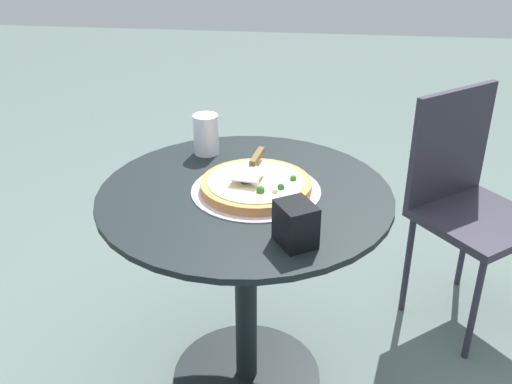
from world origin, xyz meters
name	(u,v)px	position (x,y,z in m)	size (l,w,h in m)	color
ground_plane	(247,376)	(0.00, 0.00, 0.00)	(10.00, 10.00, 0.00)	slate
patio_table	(246,254)	(0.00, 0.00, 0.49)	(0.84, 0.84, 0.70)	black
pizza_on_tray	(256,186)	(0.01, -0.03, 0.72)	(0.37, 0.37, 0.05)	silver
pizza_server	(253,165)	(0.06, -0.01, 0.76)	(0.21, 0.09, 0.02)	beige
drinking_cup	(206,134)	(0.26, 0.16, 0.76)	(0.08, 0.08, 0.13)	silver
napkin_dispenser	(296,224)	(-0.25, -0.16, 0.75)	(0.10, 0.08, 0.11)	black
patio_chair_near	(466,194)	(0.46, -0.72, 0.50)	(0.52, 0.52, 0.85)	#2B2835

